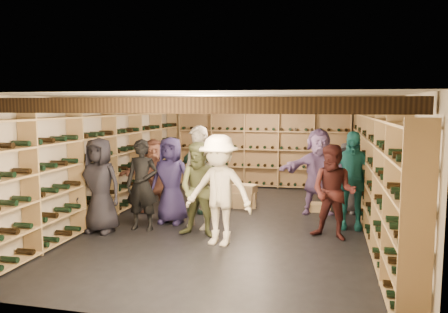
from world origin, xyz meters
The scene contains 22 objects.
ground centered at (0.00, 0.00, 0.00)m, with size 8.00×8.00×0.00m, color black.
walls centered at (0.00, 0.00, 1.20)m, with size 5.52×8.02×2.40m.
ceiling centered at (0.00, 0.00, 2.40)m, with size 5.50×8.00×0.01m, color beige.
ceiling_joists centered at (0.00, 0.00, 2.26)m, with size 5.40×7.12×0.18m.
wine_rack_left centered at (-2.57, 0.00, 1.08)m, with size 0.32×7.50×2.15m.
wine_rack_right centered at (2.57, 0.00, 1.08)m, with size 0.32×7.50×2.15m.
wine_rack_back centered at (0.00, 3.83, 1.07)m, with size 4.70×0.30×2.15m.
crate_stack_left centered at (-0.04, 1.30, 0.26)m, with size 0.56×0.43×0.51m.
crate_stack_right centered at (-0.01, 1.30, 0.17)m, with size 0.54×0.40×0.34m.
crate_loose centered at (1.60, 1.30, 0.09)m, with size 0.50×0.33×0.17m, color tan.
person_0 centered at (-2.18, -1.16, 0.85)m, with size 0.83×0.54×1.69m, color black.
person_1 centered at (-1.51, -0.86, 0.83)m, with size 0.60×0.40×1.66m, color black.
person_2 centered at (-0.36, -1.01, 0.82)m, with size 0.80×0.62×1.64m, color brown.
person_3 centered at (0.05, -1.37, 0.90)m, with size 1.16×0.67×1.80m, color beige.
person_4 centered at (2.18, 0.11, 0.90)m, with size 1.05×0.44×1.80m, color #227876.
person_5 centered at (-1.82, 0.47, 0.78)m, with size 1.45×0.46×1.56m, color brown.
person_6 centered at (-1.16, -0.28, 0.83)m, with size 0.81×0.53×1.66m, color #241D44.
person_7 centered at (-0.55, -0.49, 0.94)m, with size 0.69×0.45×1.89m, color gray.
person_8 centered at (1.86, -0.64, 0.81)m, with size 0.78×0.61×1.61m, color #411917.
person_10 centered at (-0.89, 0.65, 0.85)m, with size 1.00×0.41×1.70m, color #285241.
person_11 centered at (1.58, 1.09, 0.89)m, with size 1.65×0.53×1.78m, color #806199.
person_12 centered at (2.18, 1.30, 0.75)m, with size 0.73×0.48×1.50m, color #302F34.
Camera 1 is at (1.70, -8.09, 2.26)m, focal length 35.00 mm.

